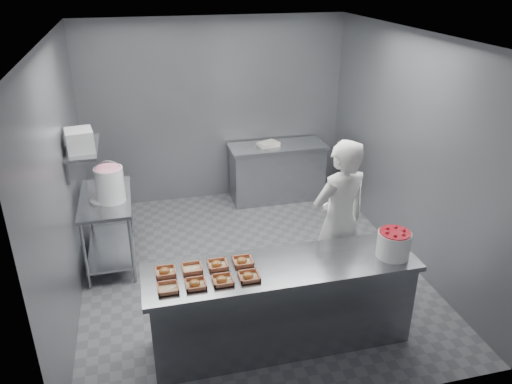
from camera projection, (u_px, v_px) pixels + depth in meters
floor at (250, 268)px, 6.23m from camera, size 4.50×4.50×0.00m
ceiling at (248, 36)px, 5.06m from camera, size 4.50×4.50×0.00m
wall_back at (215, 112)px, 7.63m from camera, size 4.00×0.04×2.80m
wall_left at (63, 181)px, 5.20m from camera, size 0.04×4.50×2.80m
wall_right at (408, 150)px, 6.08m from camera, size 0.04×4.50×2.80m
service_counter at (281, 304)px, 4.85m from camera, size 2.60×0.70×0.90m
prep_table at (108, 220)px, 6.15m from camera, size 0.60×1.20×0.90m
back_counter at (277, 172)px, 7.91m from camera, size 1.50×0.60×0.90m
wall_shelf at (82, 147)px, 5.71m from camera, size 0.35×0.90×0.03m
tray_0 at (168, 288)px, 4.31m from camera, size 0.19×0.18×0.04m
tray_1 at (195, 284)px, 4.36m from camera, size 0.19×0.18×0.06m
tray_2 at (222, 280)px, 4.41m from camera, size 0.19×0.18×0.06m
tray_3 at (249, 276)px, 4.46m from camera, size 0.19×0.18×0.06m
tray_4 at (165, 271)px, 4.53m from camera, size 0.19×0.18×0.06m
tray_5 at (192, 268)px, 4.59m from camera, size 0.19×0.18×0.04m
tray_6 at (217, 264)px, 4.64m from camera, size 0.19×0.18×0.06m
tray_7 at (243, 261)px, 4.69m from camera, size 0.19×0.18×0.06m
worker at (339, 222)px, 5.36m from camera, size 0.78×0.61×1.87m
strawberry_tub at (394, 243)px, 4.76m from camera, size 0.32×0.32×0.26m
glaze_bucket at (110, 184)px, 5.84m from camera, size 0.35×0.33×0.51m
bucket_lid at (104, 199)px, 5.95m from camera, size 0.34×0.34×0.03m
rag at (105, 187)px, 6.25m from camera, size 0.16×0.15×0.02m
appliance at (80, 140)px, 5.51m from camera, size 0.33×0.37×0.25m
paper_stack at (268, 144)px, 7.68m from camera, size 0.34×0.29×0.06m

